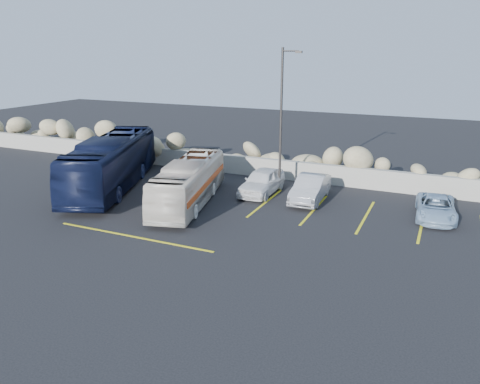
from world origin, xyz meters
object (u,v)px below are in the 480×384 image
at_px(car_b, 310,188).
at_px(car_d, 436,208).
at_px(vintage_bus, 189,182).
at_px(car_a, 262,181).
at_px(lamppost, 282,117).
at_px(tour_coach, 112,163).

bearing_deg(car_b, car_d, -4.14).
height_order(vintage_bus, car_a, vintage_bus).
height_order(lamppost, tour_coach, lamppost).
xyz_separation_m(vintage_bus, car_a, (2.85, 3.26, -0.47)).
height_order(lamppost, car_b, lamppost).
height_order(lamppost, car_a, lamppost).
bearing_deg(car_d, car_b, 173.41).
bearing_deg(tour_coach, car_d, -14.00).
bearing_deg(vintage_bus, lamppost, 35.38).
bearing_deg(car_d, lamppost, 166.42).
relative_size(lamppost, car_b, 1.93).
distance_m(vintage_bus, tour_coach, 5.69).
relative_size(lamppost, vintage_bus, 0.95).
distance_m(vintage_bus, car_a, 4.35).
relative_size(car_b, car_d, 1.07).
relative_size(lamppost, car_d, 2.06).
xyz_separation_m(lamppost, vintage_bus, (-3.61, -4.23, -3.12)).
bearing_deg(car_b, tour_coach, -170.30).
bearing_deg(car_a, vintage_bus, -131.48).
height_order(vintage_bus, tour_coach, tour_coach).
distance_m(lamppost, car_b, 4.33).
bearing_deg(tour_coach, vintage_bus, -28.41).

